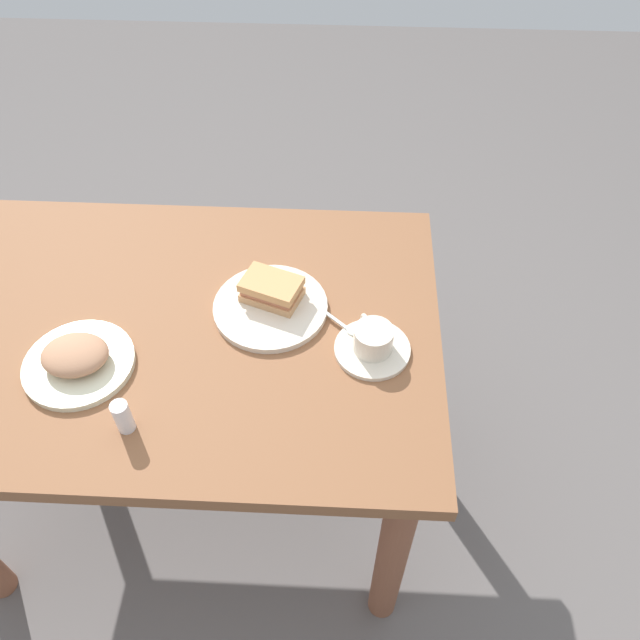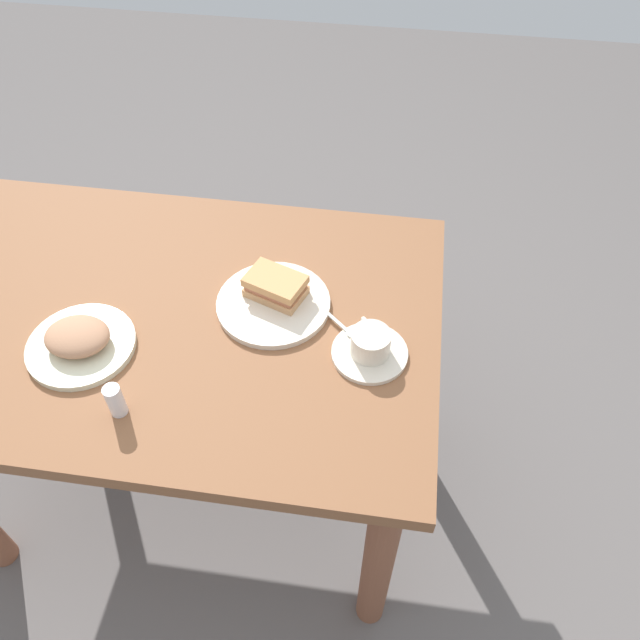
# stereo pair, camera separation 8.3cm
# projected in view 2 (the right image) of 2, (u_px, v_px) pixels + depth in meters

# --- Properties ---
(ground_plane) EXTENTS (6.00, 6.00, 0.00)m
(ground_plane) POSITION_uv_depth(u_px,v_px,m) (212.00, 475.00, 1.92)
(ground_plane) COLOR #615B59
(dining_table) EXTENTS (1.15, 0.77, 0.73)m
(dining_table) POSITION_uv_depth(u_px,v_px,m) (178.00, 350.00, 1.46)
(dining_table) COLOR brown
(dining_table) RESTS_ON ground_plane
(sandwich_plate) EXTENTS (0.24, 0.24, 0.01)m
(sandwich_plate) POSITION_uv_depth(u_px,v_px,m) (274.00, 304.00, 1.38)
(sandwich_plate) COLOR beige
(sandwich_plate) RESTS_ON dining_table
(sandwich_front) EXTENTS (0.14, 0.12, 0.05)m
(sandwich_front) POSITION_uv_depth(u_px,v_px,m) (276.00, 286.00, 1.36)
(sandwich_front) COLOR tan
(sandwich_front) RESTS_ON sandwich_plate
(coffee_saucer) EXTENTS (0.15, 0.15, 0.01)m
(coffee_saucer) POSITION_uv_depth(u_px,v_px,m) (370.00, 353.00, 1.29)
(coffee_saucer) COLOR beige
(coffee_saucer) RESTS_ON dining_table
(coffee_cup) EXTENTS (0.08, 0.10, 0.05)m
(coffee_cup) POSITION_uv_depth(u_px,v_px,m) (370.00, 342.00, 1.27)
(coffee_cup) COLOR beige
(coffee_cup) RESTS_ON coffee_saucer
(spoon) EXTENTS (0.08, 0.07, 0.01)m
(spoon) POSITION_uv_depth(u_px,v_px,m) (345.00, 329.00, 1.32)
(spoon) COLOR silver
(spoon) RESTS_ON coffee_saucer
(side_plate) EXTENTS (0.22, 0.22, 0.01)m
(side_plate) POSITION_uv_depth(u_px,v_px,m) (81.00, 346.00, 1.30)
(side_plate) COLOR beige
(side_plate) RESTS_ON dining_table
(side_food_pile) EXTENTS (0.13, 0.11, 0.04)m
(side_food_pile) POSITION_uv_depth(u_px,v_px,m) (77.00, 336.00, 1.28)
(side_food_pile) COLOR #B07B5A
(side_food_pile) RESTS_ON side_plate
(salt_shaker) EXTENTS (0.03, 0.03, 0.07)m
(salt_shaker) POSITION_uv_depth(u_px,v_px,m) (115.00, 400.00, 1.18)
(salt_shaker) COLOR silver
(salt_shaker) RESTS_ON dining_table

